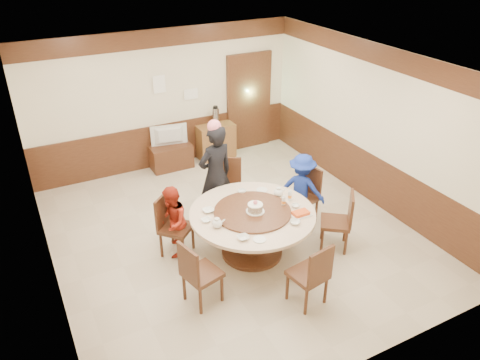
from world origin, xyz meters
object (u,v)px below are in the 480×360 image
person_red (172,222)px  shrimp_platter (301,214)px  person_blue (301,188)px  person_standing (216,175)px  birthday_cake (255,208)px  tv_stand (171,157)px  television (170,136)px  banquet_table (252,224)px  side_cabinet (216,141)px  thermos (216,117)px

person_red → shrimp_platter: person_red is taller
person_blue → person_standing: bearing=21.4°
birthday_cake → tv_stand: bearing=91.7°
shrimp_platter → tv_stand: bearing=100.0°
television → shrimp_platter: bearing=109.5°
banquet_table → side_cabinet: 3.51m
person_blue → thermos: size_ratio=3.25×
tv_stand → thermos: (1.05, 0.03, 0.69)m
shrimp_platter → television: size_ratio=0.40×
side_cabinet → person_blue: bearing=-85.7°
shrimp_platter → television: television is taller
tv_stand → television: television is taller
person_red → thermos: (2.04, 2.81, 0.37)m
banquet_table → tv_stand: bearing=91.4°
side_cabinet → birthday_cake: bearing=-105.4°
person_standing → television: (0.01, 2.24, -0.16)m
birthday_cake → television: (-0.10, 3.39, -0.13)m
banquet_table → television: television is taller
person_red → television: bearing=-177.1°
side_cabinet → thermos: 0.57m
birthday_cake → person_standing: bearing=95.4°
person_blue → birthday_cake: size_ratio=4.47×
banquet_table → tv_stand: 3.36m
birthday_cake → television: 3.39m
person_red → shrimp_platter: (1.65, -0.96, 0.20)m
birthday_cake → side_cabinet: size_ratio=0.35×
person_red → person_blue: (2.25, -0.12, 0.04)m
person_standing → tv_stand: 2.33m
side_cabinet → thermos: (0.01, 0.00, 0.56)m
side_cabinet → television: bearing=-178.4°
person_blue → side_cabinet: bearing=-37.0°
shrimp_platter → side_cabinet: size_ratio=0.38×
banquet_table → birthday_cake: size_ratio=6.79×
person_standing → tv_stand: (0.01, 2.24, -0.63)m
shrimp_platter → banquet_table: bearing=145.5°
person_standing → person_blue: size_ratio=1.42×
person_standing → television: 2.25m
person_standing → birthday_cake: bearing=85.3°
birthday_cake → person_red: bearing=150.8°
person_standing → banquet_table: bearing=84.4°
shrimp_platter → side_cabinet: bearing=84.2°
person_blue → birthday_cake: (-1.16, -0.49, 0.23)m
birthday_cake → side_cabinet: birthday_cake is taller
television → thermos: (1.05, 0.03, 0.23)m
person_standing → birthday_cake: size_ratio=6.34×
banquet_table → shrimp_platter: bearing=-34.5°
tv_stand → thermos: 1.26m
television → person_blue: bearing=123.0°
birthday_cake → side_cabinet: (0.94, 3.42, -0.47)m
tv_stand → thermos: size_ratio=2.24×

